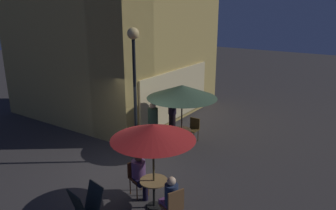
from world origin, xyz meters
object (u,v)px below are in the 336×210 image
cafe_chair_0 (137,174)px  patron_standing_3 (153,126)px  patron_seated_0 (140,173)px  patron_standing_2 (172,116)px  cafe_chair_2 (194,127)px  street_lamp_near_corner (134,67)px  cafe_table_1 (181,135)px  patio_umbrella_1 (182,92)px  cafe_table_0 (154,188)px  cafe_chair_1 (174,205)px  patron_seated_1 (170,197)px  menu_sandwich_board (86,205)px  patio_umbrella_0 (153,132)px

cafe_chair_0 → patron_standing_3: (2.55, 1.34, 0.28)m
patron_seated_0 → patron_standing_2: (3.80, 1.46, 0.19)m
cafe_chair_2 → patron_standing_2: (-0.17, 0.83, 0.33)m
street_lamp_near_corner → patron_standing_3: street_lamp_near_corner is taller
cafe_table_1 → patio_umbrella_1: patio_umbrella_1 is taller
patio_umbrella_1 → cafe_chair_0: bearing=-170.9°
cafe_chair_2 → cafe_table_0: bearing=16.7°
cafe_table_0 → cafe_chair_2: size_ratio=0.86×
cafe_table_0 → cafe_chair_1: size_ratio=0.78×
cafe_table_0 → cafe_chair_0: (0.26, 0.75, 0.03)m
cafe_chair_2 → patron_seated_1: bearing=23.4°
menu_sandwich_board → cafe_chair_0: bearing=3.8°
patio_umbrella_1 → cafe_chair_2: bearing=-0.3°
cafe_chair_1 → patron_standing_2: size_ratio=0.58×
cafe_table_0 → patron_standing_3: 3.51m
patio_umbrella_0 → patron_seated_1: bearing=-114.2°
menu_sandwich_board → patio_umbrella_0: size_ratio=0.40×
menu_sandwich_board → patron_seated_1: (1.03, -1.63, 0.24)m
patron_seated_0 → cafe_chair_2: bearing=118.3°
cafe_table_1 → street_lamp_near_corner: bearing=155.6°
cafe_table_0 → patio_umbrella_0: (-0.00, 0.00, 1.48)m
street_lamp_near_corner → cafe_table_0: bearing=-131.7°
street_lamp_near_corner → cafe_table_0: (-1.75, -1.96, -2.54)m
cafe_table_1 → cafe_chair_1: size_ratio=0.74×
street_lamp_near_corner → menu_sandwich_board: 4.17m
cafe_chair_0 → patron_standing_2: bearing=128.8°
cafe_chair_2 → patio_umbrella_1: bearing=-0.0°
cafe_table_1 → cafe_chair_2: (0.85, -0.00, 0.03)m
patron_seated_1 → patio_umbrella_0: bearing=0.0°
cafe_table_1 → patron_seated_0: (-3.12, -0.63, 0.17)m
patio_umbrella_1 → patron_seated_0: 3.48m
street_lamp_near_corner → patron_seated_1: street_lamp_near_corner is taller
patron_seated_0 → patron_standing_3: size_ratio=0.70×
patron_seated_1 → patron_standing_2: bearing=-33.4°
patron_seated_0 → patron_standing_2: 4.07m
cafe_chair_2 → patron_seated_0: size_ratio=0.74×
cafe_chair_2 → patron_standing_2: 0.91m
street_lamp_near_corner → patron_standing_2: 3.17m
patio_umbrella_1 → cafe_chair_0: (-3.07, -0.49, -1.52)m
menu_sandwich_board → patio_umbrella_1: size_ratio=0.37×
patio_umbrella_0 → patron_seated_0: size_ratio=1.87×
cafe_table_1 → patio_umbrella_0: bearing=-159.6°
menu_sandwich_board → cafe_table_1: bearing=14.7°
cafe_table_0 → patron_seated_1: 0.76m
patio_umbrella_0 → cafe_chair_1: 1.69m
cafe_table_0 → patron_standing_2: patron_standing_2 is taller
patio_umbrella_0 → cafe_table_1: bearing=20.4°
patron_seated_1 → cafe_table_0: bearing=-0.0°
menu_sandwich_board → cafe_table_1: (4.67, 0.29, 0.06)m
patio_umbrella_1 → cafe_table_0: bearing=-159.6°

